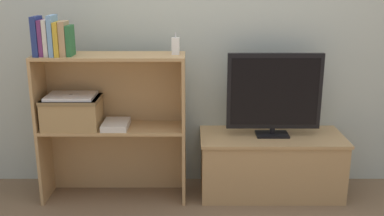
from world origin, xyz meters
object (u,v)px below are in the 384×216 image
object	(u,v)px
book_mustard	(57,39)
magazine_stack	(114,125)
tv_stand	(269,164)
book_ivory	(46,38)
book_navy	(36,36)
book_plum	(41,38)
book_skyblue	(51,36)
tv	(273,93)
laptop	(69,96)
baby_monitor	(174,46)
book_tan	(62,39)
storage_basket_left	(71,111)
book_forest	(69,41)

from	to	relation	value
book_mustard	magazine_stack	xyz separation A→B (m)	(0.33, 0.02, -0.57)
tv_stand	book_ivory	distance (m)	1.71
book_navy	magazine_stack	distance (m)	0.75
book_plum	book_skyblue	size ratio (longest dim) A/B	0.89
tv	book_skyblue	bearing A→B (deg)	-175.90
book_navy	book_plum	world-z (taller)	book_navy
tv_stand	magazine_stack	size ratio (longest dim) A/B	4.20
tv_stand	book_ivory	world-z (taller)	book_ivory
book_skyblue	laptop	bearing A→B (deg)	20.31
tv	book_ivory	bearing A→B (deg)	-176.00
book_navy	tv	bearing A→B (deg)	3.84
book_skyblue	tv	bearing A→B (deg)	4.10
tv	book_mustard	size ratio (longest dim) A/B	2.99
book_ivory	baby_monitor	distance (m)	0.80
book_tan	book_plum	bearing A→B (deg)	180.00
book_ivory	book_tan	xyz separation A→B (m)	(0.10, 0.00, -0.01)
tv_stand	storage_basket_left	distance (m)	1.41
book_tan	storage_basket_left	distance (m)	0.48
book_skyblue	book_mustard	bearing A→B (deg)	0.00
tv_stand	tv	size ratio (longest dim) A/B	1.55
book_navy	laptop	distance (m)	0.43
book_ivory	magazine_stack	size ratio (longest dim) A/B	0.96
book_tan	storage_basket_left	xyz separation A→B (m)	(0.01, 0.03, -0.48)
book_plum	book_mustard	size ratio (longest dim) A/B	1.06
tv	storage_basket_left	size ratio (longest dim) A/B	1.71
tv_stand	book_plum	bearing A→B (deg)	-176.01
book_plum	book_skyblue	bearing A→B (deg)	0.00
book_navy	book_tan	size ratio (longest dim) A/B	1.14
tv_stand	book_ivory	size ratio (longest dim) A/B	4.36
baby_monitor	magazine_stack	size ratio (longest dim) A/B	0.59
magazine_stack	book_skyblue	bearing A→B (deg)	-176.37
book_navy	book_forest	size ratio (longest dim) A/B	1.29
magazine_stack	baby_monitor	bearing A→B (deg)	2.85
tv	baby_monitor	size ratio (longest dim) A/B	4.57
tv_stand	storage_basket_left	world-z (taller)	storage_basket_left
book_ivory	book_forest	size ratio (longest dim) A/B	1.19
book_skyblue	baby_monitor	world-z (taller)	book_skyblue
book_ivory	storage_basket_left	size ratio (longest dim) A/B	0.61
book_ivory	magazine_stack	distance (m)	0.70
book_tan	book_ivory	bearing A→B (deg)	180.00
book_skyblue	baby_monitor	xyz separation A→B (m)	(0.76, 0.04, -0.07)
book_tan	laptop	world-z (taller)	book_tan
tv_stand	book_mustard	size ratio (longest dim) A/B	4.65
book_plum	laptop	xyz separation A→B (m)	(0.14, 0.03, -0.38)
book_navy	book_forest	distance (m)	0.21
book_skyblue	storage_basket_left	size ratio (longest dim) A/B	0.68
tv_stand	laptop	distance (m)	1.44
book_ivory	book_plum	bearing A→B (deg)	180.00
tv	book_plum	distance (m)	1.53
magazine_stack	tv_stand	bearing A→B (deg)	4.35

